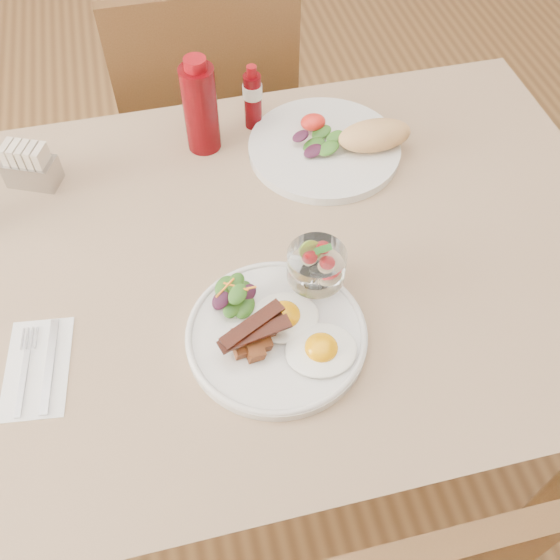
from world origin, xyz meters
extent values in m
plane|color=brown|center=(0.00, 0.00, 0.00)|extent=(5.00, 5.00, 0.00)
cylinder|color=brown|center=(0.59, 0.36, 0.35)|extent=(0.06, 0.06, 0.71)
cube|color=brown|center=(0.00, 0.00, 0.73)|extent=(1.30, 0.85, 0.04)
cube|color=tan|center=(0.00, 0.00, 0.75)|extent=(1.33, 0.88, 0.00)
cylinder|color=brown|center=(-0.18, 0.57, 0.23)|extent=(0.04, 0.04, 0.45)
cylinder|color=brown|center=(0.18, 0.57, 0.23)|extent=(0.04, 0.04, 0.45)
cylinder|color=brown|center=(-0.18, 0.93, 0.23)|extent=(0.04, 0.04, 0.45)
cylinder|color=brown|center=(0.18, 0.93, 0.23)|extent=(0.04, 0.04, 0.45)
cube|color=brown|center=(0.00, 0.75, 0.47)|extent=(0.42, 0.42, 0.03)
cube|color=brown|center=(0.00, 0.55, 0.70)|extent=(0.42, 0.03, 0.46)
cylinder|color=silver|center=(-0.01, -0.17, 0.76)|extent=(0.28, 0.28, 0.02)
ellipsoid|color=white|center=(0.05, -0.22, 0.77)|extent=(0.14, 0.13, 0.01)
ellipsoid|color=#FEA005|center=(0.05, -0.22, 0.78)|extent=(0.05, 0.05, 0.03)
ellipsoid|color=white|center=(0.01, -0.15, 0.77)|extent=(0.14, 0.13, 0.01)
ellipsoid|color=#FEA005|center=(0.01, -0.15, 0.78)|extent=(0.05, 0.05, 0.03)
cube|color=brown|center=(-0.05, -0.17, 0.78)|extent=(0.03, 0.03, 0.02)
cube|color=brown|center=(-0.04, -0.19, 0.78)|extent=(0.03, 0.03, 0.02)
cube|color=brown|center=(-0.07, -0.19, 0.78)|extent=(0.02, 0.02, 0.02)
cube|color=brown|center=(-0.02, -0.17, 0.78)|extent=(0.03, 0.03, 0.02)
cube|color=brown|center=(-0.05, -0.20, 0.78)|extent=(0.03, 0.03, 0.02)
cube|color=brown|center=(-0.07, -0.17, 0.78)|extent=(0.02, 0.02, 0.02)
cube|color=brown|center=(-0.04, -0.18, 0.80)|extent=(0.03, 0.03, 0.02)
cube|color=#45160B|center=(-0.05, -0.18, 0.80)|extent=(0.11, 0.05, 0.01)
cube|color=#45160B|center=(-0.04, -0.19, 0.81)|extent=(0.11, 0.04, 0.01)
cube|color=#45160B|center=(-0.05, -0.17, 0.81)|extent=(0.11, 0.07, 0.01)
ellipsoid|color=#254F15|center=(-0.06, -0.11, 0.77)|extent=(0.05, 0.04, 0.01)
ellipsoid|color=#254F15|center=(-0.05, -0.09, 0.78)|extent=(0.05, 0.04, 0.01)
ellipsoid|color=#361126|center=(-0.08, -0.10, 0.78)|extent=(0.04, 0.03, 0.01)
ellipsoid|color=#254F15|center=(-0.05, -0.12, 0.78)|extent=(0.05, 0.04, 0.01)
ellipsoid|color=#254F15|center=(-0.07, -0.12, 0.79)|extent=(0.04, 0.04, 0.01)
ellipsoid|color=#361126|center=(-0.04, -0.10, 0.79)|extent=(0.04, 0.03, 0.01)
ellipsoid|color=#254F15|center=(-0.07, -0.09, 0.80)|extent=(0.05, 0.04, 0.01)
ellipsoid|color=#254F15|center=(-0.05, -0.08, 0.80)|extent=(0.04, 0.03, 0.01)
ellipsoid|color=#361126|center=(-0.08, -0.11, 0.80)|extent=(0.04, 0.03, 0.01)
ellipsoid|color=#254F15|center=(-0.06, -0.11, 0.81)|extent=(0.04, 0.04, 0.01)
cylinder|color=orange|center=(-0.06, -0.10, 0.81)|extent=(0.04, 0.03, 0.01)
cylinder|color=orange|center=(-0.07, -0.10, 0.81)|extent=(0.04, 0.03, 0.01)
cylinder|color=orange|center=(-0.05, -0.11, 0.81)|extent=(0.04, 0.00, 0.01)
cylinder|color=white|center=(0.07, -0.10, 0.77)|extent=(0.05, 0.05, 0.01)
cylinder|color=white|center=(0.07, -0.10, 0.79)|extent=(0.02, 0.02, 0.02)
cylinder|color=white|center=(0.07, -0.10, 0.82)|extent=(0.09, 0.09, 0.05)
cylinder|color=#FFE9B4|center=(0.06, -0.09, 0.81)|extent=(0.03, 0.03, 0.01)
cylinder|color=#FFE9B4|center=(0.08, -0.11, 0.81)|extent=(0.03, 0.03, 0.01)
cylinder|color=#FFE9B4|center=(0.08, -0.08, 0.82)|extent=(0.03, 0.03, 0.01)
cylinder|color=#8FB236|center=(0.07, -0.08, 0.84)|extent=(0.04, 0.04, 0.01)
cone|color=red|center=(0.08, -0.11, 0.84)|extent=(0.03, 0.03, 0.03)
cone|color=red|center=(0.06, -0.10, 0.84)|extent=(0.03, 0.03, 0.03)
cone|color=red|center=(0.08, -0.08, 0.85)|extent=(0.03, 0.03, 0.03)
ellipsoid|color=#2E7B2C|center=(0.08, -0.10, 0.86)|extent=(0.02, 0.01, 0.00)
ellipsoid|color=#2E7B2C|center=(0.08, -0.10, 0.86)|extent=(0.02, 0.01, 0.00)
cylinder|color=silver|center=(0.18, 0.23, 0.76)|extent=(0.30, 0.30, 0.02)
ellipsoid|color=#254F15|center=(0.16, 0.22, 0.78)|extent=(0.05, 0.04, 0.01)
ellipsoid|color=#254F15|center=(0.18, 0.25, 0.78)|extent=(0.05, 0.04, 0.01)
ellipsoid|color=#361126|center=(0.15, 0.20, 0.78)|extent=(0.04, 0.03, 0.01)
ellipsoid|color=#254F15|center=(0.18, 0.20, 0.79)|extent=(0.05, 0.04, 0.01)
ellipsoid|color=#254F15|center=(0.20, 0.22, 0.79)|extent=(0.04, 0.03, 0.01)
ellipsoid|color=#361126|center=(0.13, 0.24, 0.79)|extent=(0.04, 0.03, 0.01)
ellipsoid|color=red|center=(0.17, 0.27, 0.79)|extent=(0.05, 0.04, 0.03)
ellipsoid|color=tan|center=(0.27, 0.20, 0.80)|extent=(0.15, 0.09, 0.06)
cylinder|color=#560409|center=(-0.04, 0.30, 0.84)|extent=(0.09, 0.09, 0.17)
cylinder|color=maroon|center=(-0.04, 0.30, 0.94)|extent=(0.05, 0.05, 0.02)
cylinder|color=#560409|center=(0.06, 0.34, 0.81)|extent=(0.05, 0.05, 0.12)
cylinder|color=beige|center=(0.06, 0.34, 0.83)|extent=(0.05, 0.05, 0.03)
cylinder|color=maroon|center=(0.06, 0.34, 0.88)|extent=(0.03, 0.03, 0.02)
cube|color=#AFAFB4|center=(-0.37, 0.27, 0.78)|extent=(0.11, 0.09, 0.05)
cube|color=beige|center=(-0.40, 0.29, 0.81)|extent=(0.03, 0.04, 0.06)
cube|color=beige|center=(-0.39, 0.28, 0.81)|extent=(0.03, 0.04, 0.06)
cube|color=beige|center=(-0.37, 0.27, 0.81)|extent=(0.03, 0.04, 0.06)
cube|color=beige|center=(-0.36, 0.27, 0.81)|extent=(0.03, 0.04, 0.06)
cube|color=beige|center=(-0.34, 0.26, 0.81)|extent=(0.03, 0.04, 0.06)
cube|color=white|center=(-0.37, -0.14, 0.75)|extent=(0.11, 0.18, 0.00)
cube|color=#AFAFB4|center=(-0.35, -0.14, 0.76)|extent=(0.03, 0.16, 0.00)
cube|color=#AFAFB4|center=(-0.39, -0.16, 0.76)|extent=(0.02, 0.11, 0.00)
cube|color=#AFAFB4|center=(-0.39, -0.08, 0.76)|extent=(0.01, 0.04, 0.00)
cube|color=#AFAFB4|center=(-0.38, -0.08, 0.76)|extent=(0.01, 0.04, 0.00)
cube|color=#AFAFB4|center=(-0.38, -0.09, 0.76)|extent=(0.01, 0.04, 0.00)
cube|color=#AFAFB4|center=(-0.37, -0.09, 0.76)|extent=(0.01, 0.04, 0.00)
camera|label=1|loc=(-0.12, -0.67, 1.58)|focal=40.00mm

